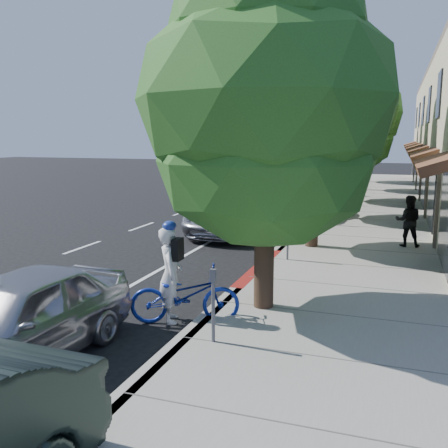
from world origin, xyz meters
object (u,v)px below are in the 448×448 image
at_px(street_tree_1, 316,108).
at_px(street_tree_5, 365,128).
at_px(street_tree_2, 338,111).
at_px(pedestrian, 408,221).
at_px(dark_suv_far, 313,177).
at_px(near_car_a, 15,320).
at_px(street_tree_3, 351,116).
at_px(dark_sedan, 303,200).
at_px(street_tree_0, 266,105).
at_px(street_tree_4, 360,114).
at_px(cyclist, 170,275).
at_px(white_pickup, 322,189).
at_px(silver_suv, 238,212).
at_px(bicycle, 185,295).

xyz_separation_m(street_tree_1, street_tree_5, (0.00, 24.00, -0.22)).
xyz_separation_m(street_tree_2, pedestrian, (2.85, -5.07, -3.65)).
relative_size(dark_suv_far, near_car_a, 1.06).
bearing_deg(street_tree_3, dark_sedan, -103.76).
xyz_separation_m(dark_suv_far, near_car_a, (0.02, -29.00, -0.04)).
bearing_deg(street_tree_0, street_tree_4, 90.00).
height_order(cyclist, dark_sedan, cyclist).
relative_size(street_tree_0, street_tree_2, 0.92).
xyz_separation_m(street_tree_5, pedestrian, (2.85, -23.07, -3.23)).
bearing_deg(near_car_a, street_tree_4, 87.36).
height_order(street_tree_5, cyclist, street_tree_5).
bearing_deg(street_tree_2, street_tree_5, 90.00).
distance_m(street_tree_0, white_pickup, 18.35).
relative_size(dark_suv_far, pedestrian, 2.89).
bearing_deg(dark_sedan, white_pickup, 84.21).
relative_size(street_tree_3, street_tree_5, 1.12).
height_order(street_tree_1, white_pickup, street_tree_1).
relative_size(street_tree_0, silver_suv, 1.25).
relative_size(street_tree_3, pedestrian, 4.80).
bearing_deg(dark_sedan, near_car_a, -101.84).
height_order(dark_suv_far, near_car_a, dark_suv_far).
height_order(street_tree_1, street_tree_5, street_tree_1).
xyz_separation_m(street_tree_2, silver_suv, (-3.10, -3.92, -3.83)).
bearing_deg(cyclist, white_pickup, -27.56).
bearing_deg(cyclist, street_tree_3, -31.77).
relative_size(street_tree_0, bicycle, 3.34).
relative_size(street_tree_3, silver_suv, 1.38).
distance_m(street_tree_5, white_pickup, 12.59).
xyz_separation_m(street_tree_5, bicycle, (-1.30, -31.00, -3.64)).
xyz_separation_m(street_tree_5, dark_sedan, (-1.40, -17.72, -3.41)).
xyz_separation_m(street_tree_5, near_car_a, (-3.08, -33.54, -3.44)).
distance_m(street_tree_3, street_tree_5, 12.01).
relative_size(street_tree_5, silver_suv, 1.24).
bearing_deg(near_car_a, street_tree_1, 75.86).
xyz_separation_m(street_tree_1, street_tree_2, (-0.00, 6.00, 0.19)).
bearing_deg(dark_suv_far, street_tree_4, -28.25).
xyz_separation_m(silver_suv, near_car_a, (0.02, -11.62, -0.02)).
xyz_separation_m(street_tree_0, near_car_a, (-3.08, -3.54, -3.40)).
relative_size(street_tree_4, street_tree_5, 1.13).
distance_m(silver_suv, near_car_a, 11.62).
bearing_deg(cyclist, street_tree_2, -33.98).
height_order(street_tree_2, cyclist, street_tree_2).
xyz_separation_m(white_pickup, pedestrian, (4.25, -11.05, 0.22)).
distance_m(street_tree_2, silver_suv, 6.29).
bearing_deg(white_pickup, street_tree_5, 84.71).
bearing_deg(white_pickup, street_tree_1, -81.98).
distance_m(dark_sedan, white_pickup, 5.69).
relative_size(dark_sedan, dark_suv_far, 1.01).
bearing_deg(pedestrian, street_tree_3, -76.98).
xyz_separation_m(dark_sedan, pedestrian, (4.25, -5.35, 0.18)).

